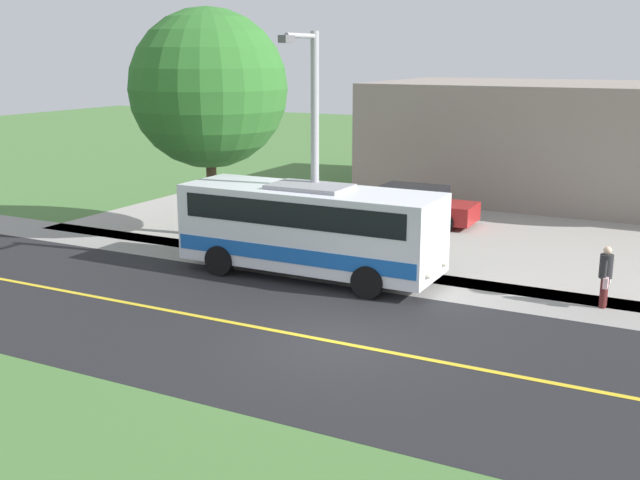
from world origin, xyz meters
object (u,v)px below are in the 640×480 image
tree_curbside (209,89)px  commercial_building (623,143)px  parked_car_near (417,205)px  pedestrian_with_bags (606,275)px  shuttle_bus_front (310,226)px  street_light_pole (313,142)px

tree_curbside → commercial_building: size_ratio=0.37×
parked_car_near → commercial_building: size_ratio=0.20×
pedestrian_with_bags → commercial_building: bearing=-174.6°
pedestrian_with_bags → tree_curbside: 14.45m
shuttle_bus_front → street_light_pole: 2.43m
pedestrian_with_bags → parked_car_near: pedestrian_with_bags is taller
pedestrian_with_bags → tree_curbside: size_ratio=0.20×
tree_curbside → commercial_building: (-14.00, 12.13, -2.66)m
commercial_building → tree_curbside: bearing=-40.9°
street_light_pole → parked_car_near: bearing=177.4°
pedestrian_with_bags → street_light_pole: street_light_pole is taller
parked_car_near → commercial_building: commercial_building is taller
shuttle_bus_front → commercial_building: size_ratio=0.36×
street_light_pole → parked_car_near: 8.59m
street_light_pole → tree_curbside: size_ratio=0.88×
parked_car_near → tree_curbside: size_ratio=0.56×
pedestrian_with_bags → tree_curbside: (-1.92, -13.64, 4.36)m
shuttle_bus_front → tree_curbside: bearing=-117.6°
tree_curbside → street_light_pole: bearing=64.9°
shuttle_bus_front → parked_car_near: size_ratio=1.77×
pedestrian_with_bags → commercial_building: size_ratio=0.07×
shuttle_bus_front → pedestrian_with_bags: shuttle_bus_front is taller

